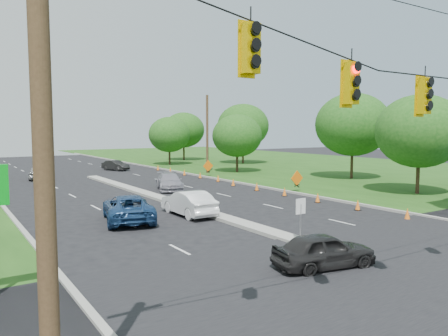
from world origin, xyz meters
TOP-DOWN VIEW (x-y plane):
  - ground at (0.00, 0.00)m, footprint 160.00×160.00m
  - grass_right at (30.00, 20.00)m, footprint 40.00×160.00m
  - cross_street at (0.00, 0.00)m, footprint 160.00×14.00m
  - curb_right at (10.10, 30.00)m, footprint 0.25×110.00m
  - median at (0.00, 21.00)m, footprint 1.00×34.00m
  - median_sign at (0.00, 6.00)m, footprint 0.55×0.06m
  - utility_pole_far_right at (12.50, 35.00)m, footprint 0.28×0.28m
  - cone_1 at (8.63, 6.50)m, footprint 0.32×0.32m
  - cone_2 at (8.63, 10.00)m, footprint 0.32×0.32m
  - cone_3 at (8.63, 13.50)m, footprint 0.32×0.32m
  - cone_4 at (8.63, 17.00)m, footprint 0.32×0.32m
  - cone_5 at (8.63, 20.50)m, footprint 0.32×0.32m
  - cone_6 at (8.63, 24.00)m, footprint 0.32×0.32m
  - cone_7 at (9.23, 27.50)m, footprint 0.32×0.32m
  - cone_8 at (9.23, 31.00)m, footprint 0.32×0.32m
  - cone_9 at (9.23, 34.50)m, footprint 0.32×0.32m
  - cone_10 at (9.23, 38.00)m, footprint 0.32×0.32m
  - cone_11 at (9.23, 41.50)m, footprint 0.32×0.32m
  - work_sign_1 at (10.80, 18.00)m, footprint 1.27×0.58m
  - work_sign_2 at (10.80, 32.00)m, footprint 1.27×0.58m
  - tree_7 at (18.00, 12.00)m, footprint 6.72×6.72m
  - tree_8 at (22.00, 22.00)m, footprint 7.56×7.56m
  - tree_9 at (16.00, 34.00)m, footprint 5.88×5.88m
  - tree_10 at (24.00, 44.00)m, footprint 7.56×7.56m
  - tree_11 at (20.00, 55.00)m, footprint 6.72×6.72m
  - tree_12 at (14.00, 48.00)m, footprint 5.88×5.88m
  - black_sedan at (-1.65, 2.96)m, footprint 4.14×2.30m
  - white_sedan at (-1.11, 14.44)m, footprint 1.61×4.54m
  - blue_pickup at (-4.74, 14.79)m, footprint 3.73×5.82m
  - silver_car_far at (2.74, 24.90)m, footprint 3.46×5.21m
  - silver_car_oncoming at (-5.03, 39.20)m, footprint 2.79×4.58m
  - dark_car_receding at (4.77, 44.28)m, footprint 2.66×4.05m

SIDE VIEW (x-z plane):
  - ground at x=0.00m, z-range 0.00..0.00m
  - grass_right at x=30.00m, z-range -0.03..0.03m
  - cross_street at x=0.00m, z-range -0.01..0.01m
  - curb_right at x=10.10m, z-range -0.08..0.08m
  - median at x=0.00m, z-range -0.09..0.09m
  - cone_1 at x=8.63m, z-range 0.00..0.70m
  - cone_2 at x=8.63m, z-range 0.00..0.70m
  - cone_3 at x=8.63m, z-range 0.00..0.70m
  - cone_4 at x=8.63m, z-range 0.00..0.70m
  - cone_5 at x=8.63m, z-range 0.00..0.70m
  - cone_6 at x=8.63m, z-range 0.00..0.70m
  - cone_7 at x=9.23m, z-range 0.00..0.70m
  - cone_8 at x=9.23m, z-range 0.00..0.70m
  - cone_9 at x=9.23m, z-range 0.00..0.70m
  - cone_10 at x=9.23m, z-range 0.00..0.70m
  - cone_11 at x=9.23m, z-range 0.00..0.70m
  - dark_car_receding at x=4.77m, z-range 0.00..1.26m
  - black_sedan at x=-1.65m, z-range 0.00..1.33m
  - silver_car_far at x=2.74m, z-range 0.00..1.40m
  - silver_car_oncoming at x=-5.03m, z-range 0.00..1.46m
  - white_sedan at x=-1.11m, z-range 0.00..1.49m
  - blue_pickup at x=-4.74m, z-range 0.00..1.49m
  - work_sign_1 at x=10.80m, z-range 0.41..1.78m
  - work_sign_2 at x=10.80m, z-range 0.41..1.78m
  - median_sign at x=0.00m, z-range 0.44..2.49m
  - tree_9 at x=16.00m, z-range 0.91..7.77m
  - tree_12 at x=14.00m, z-range 0.91..7.77m
  - utility_pole_far_right at x=12.50m, z-range 0.00..9.00m
  - tree_7 at x=18.00m, z-range 1.04..8.88m
  - tree_11 at x=20.00m, z-range 1.04..8.88m
  - tree_8 at x=22.00m, z-range 1.17..9.99m
  - tree_10 at x=24.00m, z-range 1.17..9.99m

